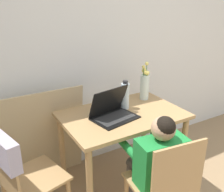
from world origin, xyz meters
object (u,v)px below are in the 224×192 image
Objects in this scene: laptop at (112,111)px; water_bottle at (125,96)px; chair_spare at (16,168)px; flower_vase at (145,85)px; chair_occupied at (164,188)px; person_seated at (156,159)px.

laptop is 0.22m from water_bottle.
chair_spare is 2.44× the size of flower_vase.
flower_vase reaches higher than chair_spare.
chair_occupied is 1.02m from chair_spare.
laptop is 1.54× the size of water_bottle.
flower_vase is (0.47, 0.19, 0.09)m from laptop.
chair_occupied is 0.99× the size of chair_spare.
chair_occupied is at bearing -117.08° from flower_vase.
chair_occupied is 0.70m from laptop.
chair_occupied is 2.22× the size of laptop.
water_bottle is (0.11, 0.58, 0.26)m from person_seated.
laptop is 0.51m from flower_vase.
chair_occupied is 3.42× the size of water_bottle.
flower_vase is (0.41, 0.80, 0.43)m from chair_occupied.
person_seated is (0.01, 0.12, 0.15)m from chair_occupied.
chair_spare is 2.24× the size of laptop.
flower_vase is at bearing -113.24° from person_seated.
laptop is at bearing -157.47° from flower_vase.
laptop is at bearing -77.56° from chair_occupied.
person_seated is (0.87, -0.42, 0.02)m from chair_spare.
chair_spare is at bearing 174.20° from laptop.
laptop is at bearing -151.41° from water_bottle.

